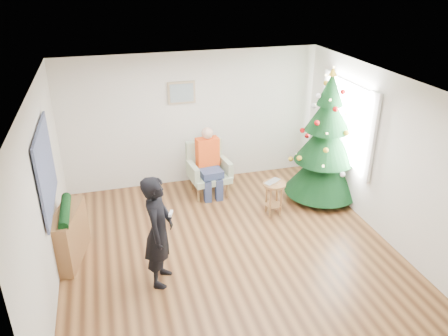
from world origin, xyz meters
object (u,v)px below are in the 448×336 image
object	(u,v)px
christmas_tree	(326,142)
armchair	(208,175)
console	(69,236)
stool	(274,198)
standing_man	(159,231)

from	to	relation	value
christmas_tree	armchair	xyz separation A→B (m)	(-2.00, 0.75, -0.74)
armchair	console	xyz separation A→B (m)	(-2.48, -1.49, 0.03)
christmas_tree	armchair	size ratio (longest dim) A/B	2.47
stool	armchair	bearing A→B (deg)	130.02
christmas_tree	standing_man	bearing A→B (deg)	-153.85
console	stool	bearing A→B (deg)	20.01
stool	console	size ratio (longest dim) A/B	0.60
console	standing_man	bearing A→B (deg)	-22.00
armchair	stool	bearing A→B (deg)	-56.21
stool	christmas_tree	bearing A→B (deg)	16.89
armchair	standing_man	bearing A→B (deg)	-124.26
armchair	console	size ratio (longest dim) A/B	1.00
armchair	standing_man	world-z (taller)	standing_man
stool	console	world-z (taller)	console
christmas_tree	console	xyz separation A→B (m)	(-4.48, -0.73, -0.71)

